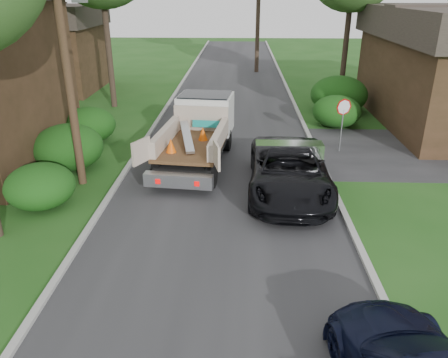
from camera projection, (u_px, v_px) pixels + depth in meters
name	position (u px, v px, depth m)	size (l,w,h in m)	color
ground	(217.00, 259.00, 12.20)	(120.00, 120.00, 0.00)	#1C4B15
road	(228.00, 143.00, 21.36)	(8.00, 90.00, 0.02)	#28282B
curb_left	(145.00, 141.00, 21.48)	(0.20, 90.00, 0.12)	#9E9E99
curb_right	(312.00, 143.00, 21.19)	(0.20, 90.00, 0.12)	#9E9E99
stop_sign	(343.00, 114.00, 19.55)	(0.71, 0.32, 2.48)	slate
utility_pole	(64.00, 45.00, 14.88)	(2.42, 1.25, 10.00)	#382619
house_left_far	(47.00, 47.00, 31.60)	(7.56, 7.56, 6.00)	#332314
hedge_left_a	(40.00, 186.00, 14.86)	(2.34, 2.34, 1.53)	#19410F
hedge_left_b	(68.00, 147.00, 18.01)	(2.86, 2.86, 1.87)	#19410F
hedge_left_c	(89.00, 125.00, 21.26)	(2.60, 2.60, 1.70)	#19410F
hedge_right_a	(337.00, 111.00, 23.57)	(2.60, 2.60, 1.70)	#19410F
hedge_right_b	(339.00, 95.00, 26.19)	(3.38, 3.38, 2.21)	#19410F
flatbed_truck	(201.00, 126.00, 19.16)	(3.49, 6.97, 2.54)	black
black_pickup	(289.00, 170.00, 15.89)	(2.87, 6.23, 1.73)	black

